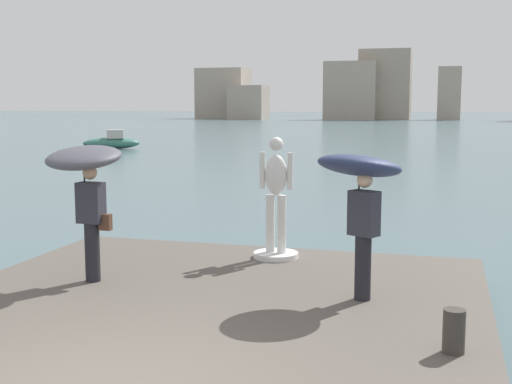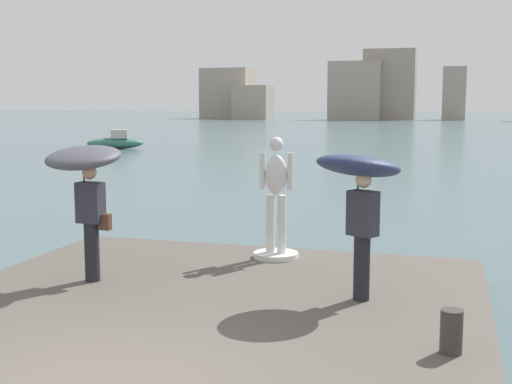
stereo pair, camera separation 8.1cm
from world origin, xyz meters
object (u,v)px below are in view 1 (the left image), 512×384
Objects in this scene: onlooker_right at (360,181)px; boat_leftward at (112,142)px; mooring_bollard at (454,331)px; statue_white_figure at (276,206)px; onlooker_left at (86,173)px.

boat_leftward is (-20.31, 31.51, -1.53)m from onlooker_right.
onlooker_right is 4.31× the size of mooring_bollard.
mooring_bollard is at bearing -55.15° from onlooker_right.
onlooker_right is at bearing -50.58° from statue_white_figure.
mooring_bollard is 0.12× the size of boat_leftward.
mooring_bollard is 39.64m from boat_leftward.
onlooker_right is (1.66, -2.02, 0.71)m from statue_white_figure.
statue_white_figure is 3.28m from onlooker_left.
statue_white_figure is 4.81m from mooring_bollard.
onlooker_left is 4.00m from onlooker_right.
statue_white_figure is 0.53× the size of boat_leftward.
boat_leftward is (-21.53, 33.28, -0.17)m from mooring_bollard.
boat_leftward is (-18.65, 29.49, -0.82)m from statue_white_figure.
statue_white_figure is 1.00× the size of onlooker_left.
boat_leftward is at bearing 122.80° from onlooker_right.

